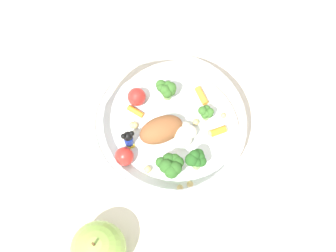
# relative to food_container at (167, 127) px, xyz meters

# --- Properties ---
(ground_plane) EXTENTS (2.40, 2.40, 0.00)m
(ground_plane) POSITION_rel_food_container_xyz_m (-0.01, -0.01, -0.03)
(ground_plane) COLOR silver
(food_container) EXTENTS (0.25, 0.25, 0.07)m
(food_container) POSITION_rel_food_container_xyz_m (0.00, 0.00, 0.00)
(food_container) COLOR white
(food_container) RESTS_ON ground_plane
(loose_apple) EXTENTS (0.08, 0.08, 0.09)m
(loose_apple) POSITION_rel_food_container_xyz_m (0.19, -0.10, 0.01)
(loose_apple) COLOR #8CB74C
(loose_apple) RESTS_ON ground_plane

